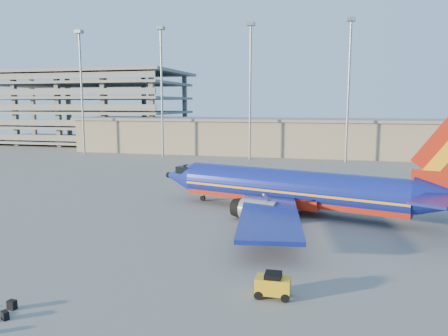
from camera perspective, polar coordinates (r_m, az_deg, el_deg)
The scene contains 6 objects.
ground at distance 49.15m, azimuth -1.03°, elevation -5.65°, with size 220.00×220.00×0.00m, color slate.
terminal_building at distance 104.32m, azimuth 12.78°, elevation 3.98°, with size 122.00×16.00×8.50m.
parking_garage at distance 141.32m, azimuth -17.82°, elevation 7.89°, with size 62.00×32.00×21.40m.
light_mast_row at distance 92.50m, azimuth 9.69°, elevation 11.75°, with size 101.60×1.60×28.65m.
aircraft_main at distance 48.39m, azimuth 9.65°, elevation -2.77°, with size 35.85×34.00×12.42m.
baggage_tug at distance 28.14m, azimuth 6.41°, elevation -14.89°, with size 2.18×1.33×1.56m.
Camera 1 is at (12.53, -46.02, 11.89)m, focal length 35.00 mm.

